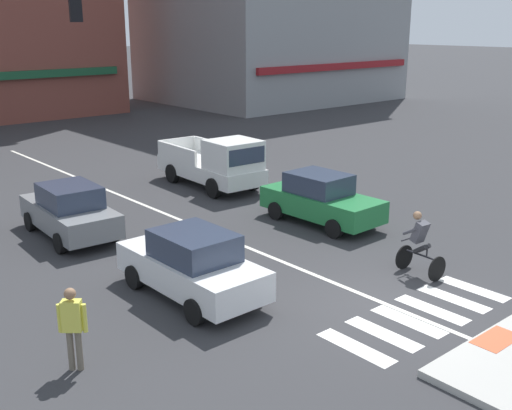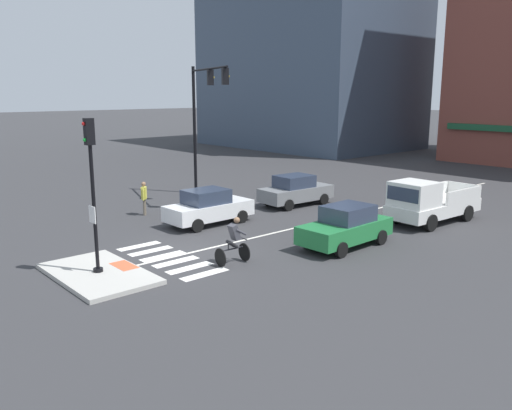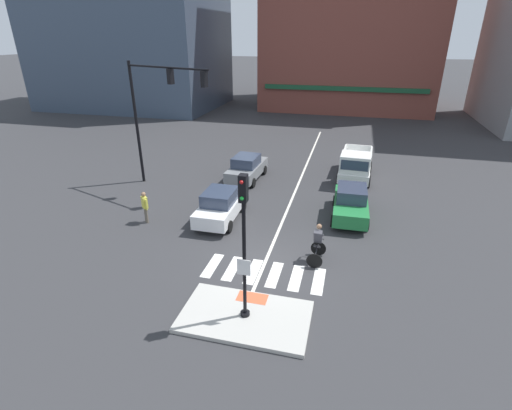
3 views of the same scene
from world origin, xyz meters
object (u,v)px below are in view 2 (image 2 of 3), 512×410
car_grey_westbound_far (296,190)px  signal_pole (92,182)px  cyclist (234,240)px  pedestrian_at_curb_left (144,196)px  car_green_eastbound_mid (346,226)px  car_white_westbound_near (208,207)px  traffic_light_mast (203,107)px  pickup_truck_white_eastbound_far (428,203)px

car_grey_westbound_far → signal_pole: bearing=-74.6°
cyclist → pedestrian_at_curb_left: bearing=170.7°
car_green_eastbound_mid → pedestrian_at_curb_left: pedestrian_at_curb_left is taller
car_grey_westbound_far → car_white_westbound_near: bearing=-87.1°
signal_pole → car_green_eastbound_mid: signal_pole is taller
pedestrian_at_curb_left → cyclist: bearing=-9.3°
car_green_eastbound_mid → car_grey_westbound_far: same height
car_grey_westbound_far → pedestrian_at_curb_left: (-3.29, -7.30, 0.17)m
car_white_westbound_near → signal_pole: bearing=-64.8°
signal_pole → traffic_light_mast: traffic_light_mast is taller
pedestrian_at_curb_left → car_grey_westbound_far: bearing=65.8°
signal_pole → car_grey_westbound_far: signal_pole is taller
pickup_truck_white_eastbound_far → pedestrian_at_curb_left: pickup_truck_white_eastbound_far is taller
cyclist → pedestrian_at_curb_left: (-8.82, 1.44, 0.11)m
signal_pole → pickup_truck_white_eastbound_far: bearing=77.2°
signal_pole → pickup_truck_white_eastbound_far: 15.19m
signal_pole → traffic_light_mast: size_ratio=0.68×
car_white_westbound_near → car_green_eastbound_mid: bearing=16.8°
car_green_eastbound_mid → pickup_truck_white_eastbound_far: bearing=88.7°
traffic_light_mast → pedestrian_at_curb_left: 6.48m
car_grey_westbound_far → cyclist: size_ratio=2.49×
car_grey_westbound_far → pickup_truck_white_eastbound_far: (6.90, 1.69, 0.17)m
signal_pole → pickup_truck_white_eastbound_far: (3.33, 14.66, -2.21)m
pickup_truck_white_eastbound_far → car_grey_westbound_far: bearing=-166.2°
traffic_light_mast → car_grey_westbound_far: 6.95m
signal_pole → pedestrian_at_curb_left: bearing=140.4°
car_grey_westbound_far → pickup_truck_white_eastbound_far: bearing=13.8°
pedestrian_at_curb_left → car_white_westbound_near: bearing=19.6°
car_green_eastbound_mid → car_white_westbound_near: same height
car_grey_westbound_far → pickup_truck_white_eastbound_far: 7.10m
car_white_westbound_near → cyclist: 5.89m
car_grey_westbound_far → pedestrian_at_curb_left: bearing=-114.2°
pickup_truck_white_eastbound_far → pedestrian_at_curb_left: (-10.18, -8.99, 0.00)m
signal_pole → car_white_westbound_near: bearing=115.2°
car_green_eastbound_mid → car_white_westbound_near: size_ratio=1.01×
pickup_truck_white_eastbound_far → cyclist: (-1.37, -10.43, -0.11)m
signal_pole → car_white_westbound_near: (-3.27, 6.95, -2.37)m
signal_pole → car_green_eastbound_mid: bearing=70.3°
car_white_westbound_near → cyclist: (5.23, -2.72, 0.06)m
traffic_light_mast → car_green_eastbound_mid: bearing=-7.4°
traffic_light_mast → pedestrian_at_curb_left: bearing=-72.5°
car_green_eastbound_mid → traffic_light_mast: bearing=172.6°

